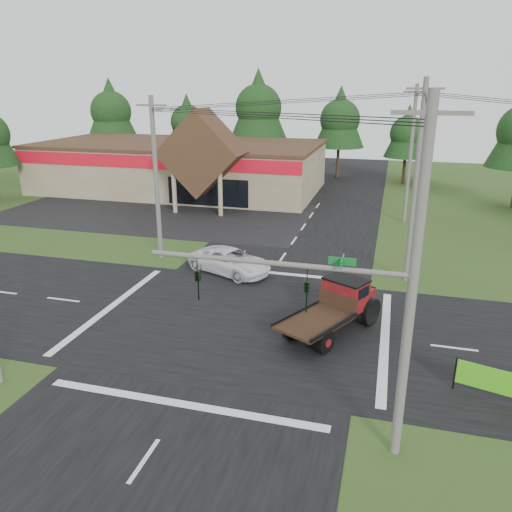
% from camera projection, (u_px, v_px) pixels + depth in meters
% --- Properties ---
extents(ground, '(120.00, 120.00, 0.00)m').
position_uv_depth(ground, '(239.00, 322.00, 24.61)').
color(ground, '#2D4619').
rests_on(ground, ground).
extents(road_ns, '(12.00, 120.00, 0.02)m').
position_uv_depth(road_ns, '(239.00, 322.00, 24.60)').
color(road_ns, black).
rests_on(road_ns, ground).
extents(road_ew, '(120.00, 12.00, 0.02)m').
position_uv_depth(road_ew, '(239.00, 322.00, 24.60)').
color(road_ew, black).
rests_on(road_ew, ground).
extents(parking_apron, '(28.00, 14.00, 0.02)m').
position_uv_depth(parking_apron, '(154.00, 213.00, 45.43)').
color(parking_apron, black).
rests_on(parking_apron, ground).
extents(cvs_building, '(30.40, 18.20, 9.19)m').
position_uv_depth(cvs_building, '(181.00, 165.00, 54.60)').
color(cvs_building, gray).
rests_on(cvs_building, ground).
extents(traffic_signal_mast, '(8.12, 0.24, 7.00)m').
position_uv_depth(traffic_signal_mast, '(349.00, 320.00, 14.88)').
color(traffic_signal_mast, '#595651').
rests_on(traffic_signal_mast, ground).
extents(utility_pole_nr, '(2.00, 0.30, 11.00)m').
position_uv_depth(utility_pole_nr, '(412.00, 288.00, 14.06)').
color(utility_pole_nr, '#595651').
rests_on(utility_pole_nr, ground).
extents(utility_pole_nw, '(2.00, 0.30, 10.50)m').
position_uv_depth(utility_pole_nw, '(156.00, 178.00, 32.15)').
color(utility_pole_nw, '#595651').
rests_on(utility_pole_nw, ground).
extents(utility_pole_ne, '(2.00, 0.30, 11.50)m').
position_uv_depth(utility_pole_ne, '(416.00, 182.00, 28.00)').
color(utility_pole_ne, '#595651').
rests_on(utility_pole_ne, ground).
extents(utility_pole_n, '(2.00, 0.30, 11.20)m').
position_uv_depth(utility_pole_n, '(410.00, 154.00, 40.83)').
color(utility_pole_n, '#595651').
rests_on(utility_pole_n, ground).
extents(tree_row_a, '(6.72, 6.72, 12.12)m').
position_uv_depth(tree_row_a, '(111.00, 109.00, 65.98)').
color(tree_row_a, '#332316').
rests_on(tree_row_a, ground).
extents(tree_row_b, '(5.60, 5.60, 10.10)m').
position_uv_depth(tree_row_b, '(187.00, 120.00, 65.75)').
color(tree_row_b, '#332316').
rests_on(tree_row_b, ground).
extents(tree_row_c, '(7.28, 7.28, 13.13)m').
position_uv_depth(tree_row_c, '(258.00, 105.00, 61.69)').
color(tree_row_c, '#332316').
rests_on(tree_row_c, ground).
extents(tree_row_d, '(6.16, 6.16, 11.11)m').
position_uv_depth(tree_row_d, '(340.00, 117.00, 60.54)').
color(tree_row_d, '#332316').
rests_on(tree_row_d, ground).
extents(tree_row_e, '(5.04, 5.04, 9.09)m').
position_uv_depth(tree_row_e, '(408.00, 132.00, 57.16)').
color(tree_row_e, '#332316').
rests_on(tree_row_e, ground).
extents(antique_flatbed_truck, '(4.70, 6.22, 2.45)m').
position_uv_depth(antique_flatbed_truck, '(331.00, 309.00, 23.12)').
color(antique_flatbed_truck, '#500B10').
rests_on(antique_flatbed_truck, ground).
extents(roadside_banner, '(3.86, 1.19, 1.36)m').
position_uv_depth(roadside_banner, '(511.00, 389.00, 18.00)').
color(roadside_banner, '#4AB818').
rests_on(roadside_banner, ground).
extents(white_pickup, '(5.92, 4.32, 1.50)m').
position_uv_depth(white_pickup, '(230.00, 261.00, 30.88)').
color(white_pickup, white).
rests_on(white_pickup, ground).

